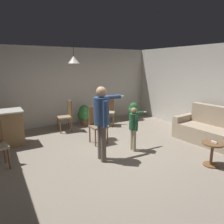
% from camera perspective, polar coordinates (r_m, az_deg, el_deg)
% --- Properties ---
extents(ground, '(7.68, 7.68, 0.00)m').
position_cam_1_polar(ground, '(5.21, 1.27, -11.21)').
color(ground, gray).
extents(wall_back, '(6.40, 0.10, 2.70)m').
position_cam_1_polar(wall_back, '(7.70, -11.31, 6.93)').
color(wall_back, beige).
rests_on(wall_back, ground).
extents(wall_right, '(0.10, 6.40, 2.70)m').
position_cam_1_polar(wall_right, '(7.02, 24.30, 5.45)').
color(wall_right, beige).
rests_on(wall_right, ground).
extents(couch_floral, '(1.01, 1.87, 1.00)m').
position_cam_1_polar(couch_floral, '(6.38, 25.16, -4.68)').
color(couch_floral, tan).
rests_on(couch_floral, ground).
extents(side_table_by_couch, '(0.44, 0.44, 0.52)m').
position_cam_1_polar(side_table_by_couch, '(4.98, 25.69, -9.68)').
color(side_table_by_couch, brown).
rests_on(side_table_by_couch, ground).
extents(person_adult, '(0.84, 0.49, 1.68)m').
position_cam_1_polar(person_adult, '(4.54, -2.74, -1.01)').
color(person_adult, '#60564C').
rests_on(person_adult, ground).
extents(person_child, '(0.58, 0.32, 1.11)m').
position_cam_1_polar(person_child, '(5.17, 6.01, -3.32)').
color(person_child, tan).
rests_on(person_child, ground).
extents(dining_chair_by_counter, '(0.58, 0.58, 1.00)m').
position_cam_1_polar(dining_chair_by_counter, '(7.36, -0.96, 0.56)').
color(dining_chair_by_counter, brown).
rests_on(dining_chair_by_counter, ground).
extents(dining_chair_near_wall, '(0.42, 0.42, 1.00)m').
position_cam_1_polar(dining_chair_near_wall, '(5.73, -4.10, -3.12)').
color(dining_chair_near_wall, brown).
rests_on(dining_chair_near_wall, ground).
extents(dining_chair_centre_back, '(0.45, 0.45, 1.00)m').
position_cam_1_polar(dining_chair_centre_back, '(6.86, -12.33, -0.68)').
color(dining_chair_centre_back, brown).
rests_on(dining_chair_centre_back, ground).
extents(potted_plant_corner, '(0.44, 0.44, 0.68)m').
position_cam_1_polar(potted_plant_corner, '(8.14, 5.94, 0.49)').
color(potted_plant_corner, brown).
rests_on(potted_plant_corner, ground).
extents(potted_plant_by_wall, '(0.47, 0.47, 0.73)m').
position_cam_1_polar(potted_plant_by_wall, '(7.45, -7.60, -0.56)').
color(potted_plant_by_wall, brown).
rests_on(potted_plant_by_wall, ground).
extents(spare_remote_on_table, '(0.04, 0.13, 0.04)m').
position_cam_1_polar(spare_remote_on_table, '(4.91, 26.19, -7.40)').
color(spare_remote_on_table, white).
rests_on(spare_remote_on_table, side_table_by_couch).
extents(ceiling_light_pendant, '(0.32, 0.32, 0.55)m').
position_cam_1_polar(ceiling_light_pendant, '(5.98, -10.43, 13.91)').
color(ceiling_light_pendant, silver).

